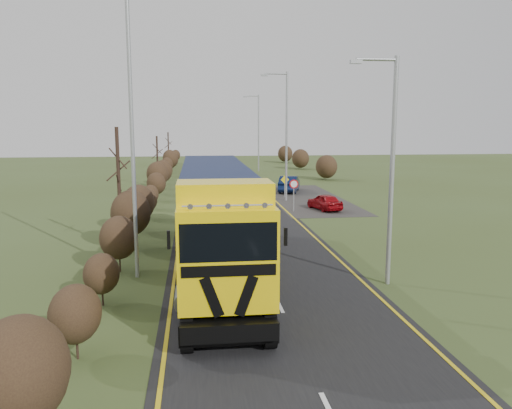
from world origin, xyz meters
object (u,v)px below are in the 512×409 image
Objects in this scene: car_red_hatchback at (325,202)px; streetlight_near at (390,162)px; car_blue_sedan at (289,184)px; lorry at (216,212)px; speed_sign at (294,189)px.

streetlight_near is at bearing 69.20° from car_red_hatchback.
car_red_hatchback is 10.14m from car_blue_sedan.
car_blue_sedan is (-0.71, 10.11, 0.15)m from car_red_hatchback.
car_blue_sedan is at bearing 72.64° from lorry.
streetlight_near is (-2.08, -17.07, 4.15)m from car_red_hatchback.
car_red_hatchback is at bearing 83.05° from streetlight_near.
car_blue_sedan is 10.65m from speed_sign.
streetlight_near is (6.45, -2.39, 2.16)m from lorry.
car_red_hatchback is at bearing 8.89° from speed_sign.
car_blue_sedan reaches higher than car_red_hatchback.
car_blue_sedan is 1.95× the size of speed_sign.
car_red_hatchback is 17.69m from streetlight_near.
car_blue_sedan is 0.52× the size of streetlight_near.
lorry is 7.21m from streetlight_near.
streetlight_near is at bearing 104.15° from car_blue_sedan.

